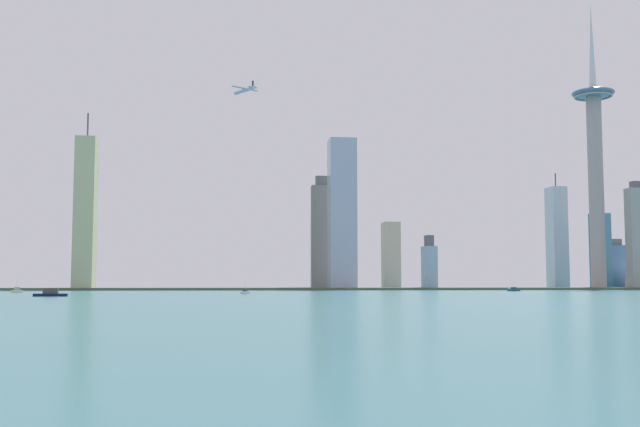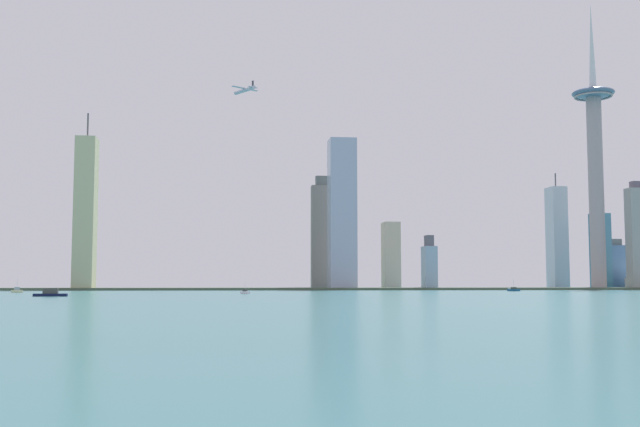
# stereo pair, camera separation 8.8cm
# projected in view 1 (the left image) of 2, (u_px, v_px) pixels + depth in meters

# --- Properties ---
(ground_plane) EXTENTS (6000.00, 6000.00, 0.00)m
(ground_plane) POSITION_uv_depth(u_px,v_px,m) (556.00, 299.00, 356.97)
(ground_plane) COLOR #2F666C
(waterfront_pier) EXTENTS (912.11, 50.36, 2.54)m
(waterfront_pier) POSITION_uv_depth(u_px,v_px,m) (369.00, 289.00, 813.65)
(waterfront_pier) COLOR #4A5A46
(waterfront_pier) RESTS_ON ground
(observation_tower) EXTENTS (46.23, 46.23, 321.37)m
(observation_tower) POSITION_uv_depth(u_px,v_px,m) (595.00, 151.00, 867.32)
(observation_tower) COLOR #A29398
(observation_tower) RESTS_ON ground
(skyscraper_0) EXTENTS (27.95, 27.41, 159.06)m
(skyscraper_0) POSITION_uv_depth(u_px,v_px,m) (342.00, 214.00, 823.67)
(skyscraper_0) COLOR #A0A9C5
(skyscraper_0) RESTS_ON ground
(skyscraper_1) EXTENTS (25.95, 17.04, 59.10)m
(skyscraper_1) POSITION_uv_depth(u_px,v_px,m) (614.00, 266.00, 923.15)
(skyscraper_1) COLOR #44698E
(skyscraper_1) RESTS_ON ground
(skyscraper_2) EXTENTS (18.22, 24.88, 77.46)m
(skyscraper_2) POSITION_uv_depth(u_px,v_px,m) (391.00, 256.00, 906.39)
(skyscraper_2) COLOR beige
(skyscraper_2) RESTS_ON ground
(skyscraper_3) EXTENTS (25.84, 15.23, 118.31)m
(skyscraper_3) POSITION_uv_depth(u_px,v_px,m) (640.00, 237.00, 853.59)
(skyscraper_3) COLOR #949896
(skyscraper_3) RESTS_ON ground
(skyscraper_4) EXTENTS (12.93, 20.52, 57.93)m
(skyscraper_4) POSITION_uv_depth(u_px,v_px,m) (429.00, 266.00, 832.38)
(skyscraper_4) COLOR #8AA7C4
(skyscraper_4) RESTS_ON ground
(skyscraper_5) EXTENTS (18.56, 25.96, 141.95)m
(skyscraper_5) POSITION_uv_depth(u_px,v_px,m) (557.00, 238.00, 955.67)
(skyscraper_5) COLOR #B2BECA
(skyscraper_5) RESTS_ON ground
(skyscraper_6) EXTENTS (17.16, 18.83, 131.63)m
(skyscraper_6) POSITION_uv_depth(u_px,v_px,m) (349.00, 234.00, 932.44)
(skyscraper_6) COLOR beige
(skyscraper_6) RESTS_ON ground
(skyscraper_7) EXTENTS (19.90, 15.88, 86.90)m
(skyscraper_7) POSITION_uv_depth(u_px,v_px,m) (601.00, 251.00, 896.54)
(skyscraper_7) COLOR teal
(skyscraper_7) RESTS_ON ground
(skyscraper_8) EXTENTS (19.58, 27.44, 177.18)m
(skyscraper_8) POSITION_uv_depth(u_px,v_px,m) (85.00, 213.00, 776.90)
(skyscraper_8) COLOR #B6B78C
(skyscraper_8) RESTS_ON ground
(skyscraper_9) EXTENTS (23.87, 13.20, 124.91)m
(skyscraper_9) POSITION_uv_depth(u_px,v_px,m) (322.00, 236.00, 858.82)
(skyscraper_9) COLOR gray
(skyscraper_9) RESTS_ON ground
(boat_0) EXTENTS (11.81, 6.91, 10.53)m
(boat_0) POSITION_uv_depth(u_px,v_px,m) (514.00, 290.00, 703.78)
(boat_0) COLOR navy
(boat_0) RESTS_ON ground
(boat_1) EXTENTS (17.72, 4.97, 4.46)m
(boat_1) POSITION_uv_depth(u_px,v_px,m) (50.00, 293.00, 425.36)
(boat_1) COLOR #0E1638
(boat_1) RESTS_ON ground
(boat_2) EXTENTS (4.18, 7.61, 2.80)m
(boat_2) POSITION_uv_depth(u_px,v_px,m) (509.00, 290.00, 728.63)
(boat_2) COLOR beige
(boat_2) RESTS_ON ground
(boat_3) EXTENTS (8.20, 6.56, 10.47)m
(boat_3) POSITION_uv_depth(u_px,v_px,m) (17.00, 291.00, 590.86)
(boat_3) COLOR beige
(boat_3) RESTS_ON ground
(boat_4) EXTENTS (6.70, 7.17, 7.24)m
(boat_4) POSITION_uv_depth(u_px,v_px,m) (245.00, 292.00, 531.35)
(boat_4) COLOR white
(boat_4) RESTS_ON ground
(airplane) EXTENTS (25.89, 28.69, 8.56)m
(airplane) POSITION_uv_depth(u_px,v_px,m) (244.00, 90.00, 751.07)
(airplane) COLOR #AFB4C9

